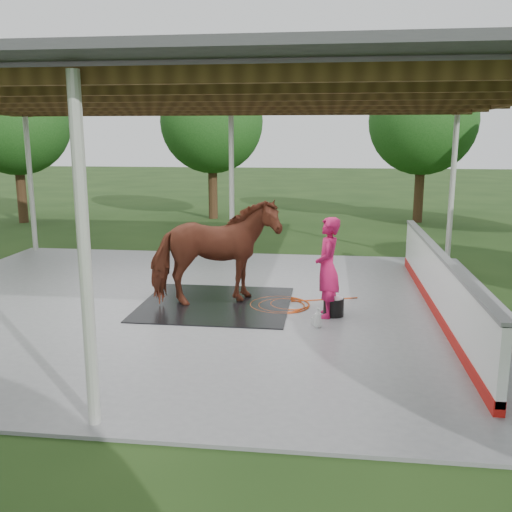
# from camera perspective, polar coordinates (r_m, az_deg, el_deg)

# --- Properties ---
(ground) EXTENTS (100.00, 100.00, 0.00)m
(ground) POSITION_cam_1_polar(r_m,az_deg,el_deg) (11.16, -6.41, -5.07)
(ground) COLOR #1E3814
(concrete_slab) EXTENTS (12.00, 10.00, 0.05)m
(concrete_slab) POSITION_cam_1_polar(r_m,az_deg,el_deg) (11.15, -6.41, -4.94)
(concrete_slab) COLOR slate
(concrete_slab) RESTS_ON ground
(pavilion_structure) EXTENTS (12.60, 10.60, 4.05)m
(pavilion_structure) POSITION_cam_1_polar(r_m,az_deg,el_deg) (10.71, -6.92, 15.69)
(pavilion_structure) COLOR beige
(pavilion_structure) RESTS_ON ground
(dasher_board) EXTENTS (0.16, 8.00, 1.15)m
(dasher_board) POSITION_cam_1_polar(r_m,az_deg,el_deg) (10.89, 17.77, -2.76)
(dasher_board) COLOR #AC130E
(dasher_board) RESTS_ON concrete_slab
(tree_belt) EXTENTS (28.00, 28.00, 5.80)m
(tree_belt) POSITION_cam_1_polar(r_m,az_deg,el_deg) (11.51, -4.28, 14.58)
(tree_belt) COLOR #382314
(tree_belt) RESTS_ON ground
(rubber_mat) EXTENTS (2.84, 2.66, 0.02)m
(rubber_mat) POSITION_cam_1_polar(r_m,az_deg,el_deg) (11.10, -4.05, -4.79)
(rubber_mat) COLOR black
(rubber_mat) RESTS_ON concrete_slab
(horse) EXTENTS (2.62, 1.97, 2.01)m
(horse) POSITION_cam_1_polar(r_m,az_deg,el_deg) (10.85, -4.13, 0.36)
(horse) COLOR brown
(horse) RESTS_ON rubber_mat
(handler) EXTENTS (0.46, 0.67, 1.80)m
(handler) POSITION_cam_1_polar(r_m,az_deg,el_deg) (10.22, 7.16, -1.14)
(handler) COLOR #B8134C
(handler) RESTS_ON concrete_slab
(wash_bucket) EXTENTS (0.37, 0.37, 0.34)m
(wash_bucket) POSITION_cam_1_polar(r_m,az_deg,el_deg) (10.45, 7.76, -4.99)
(wash_bucket) COLOR black
(wash_bucket) RESTS_ON concrete_slab
(soap_bottle_a) EXTENTS (0.18, 0.18, 0.34)m
(soap_bottle_a) POSITION_cam_1_polar(r_m,az_deg,el_deg) (9.79, 6.20, -6.15)
(soap_bottle_a) COLOR silver
(soap_bottle_a) RESTS_ON concrete_slab
(soap_bottle_b) EXTENTS (0.11, 0.11, 0.18)m
(soap_bottle_b) POSITION_cam_1_polar(r_m,az_deg,el_deg) (9.95, 5.79, -6.33)
(soap_bottle_b) COLOR #338CD8
(soap_bottle_b) RESTS_ON concrete_slab
(hose_coil) EXTENTS (2.09, 1.27, 0.02)m
(hose_coil) POSITION_cam_1_polar(r_m,az_deg,el_deg) (11.02, 2.71, -4.89)
(hose_coil) COLOR #A3350B
(hose_coil) RESTS_ON concrete_slab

